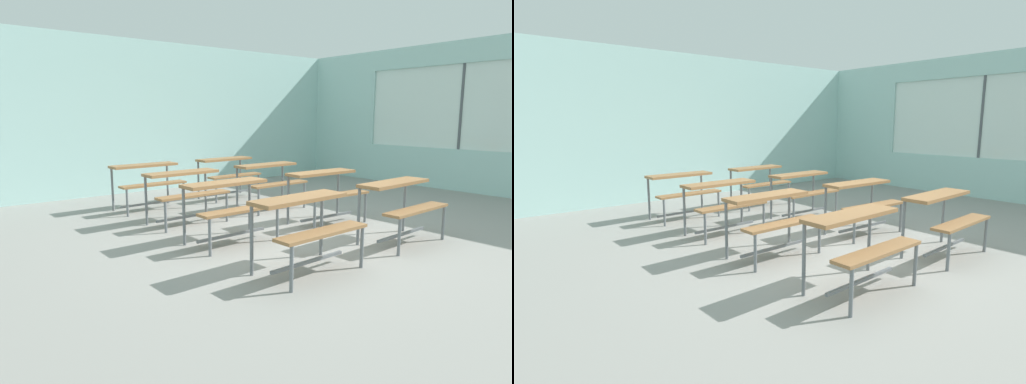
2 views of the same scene
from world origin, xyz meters
The scene contains 11 objects.
ground centered at (0.00, 0.00, -0.03)m, with size 10.00×9.00×0.05m, color gray.
wall_back centered at (0.00, 4.50, 1.50)m, with size 10.00×0.12×3.00m, color #A8D1CC.
wall_right centered at (5.00, -0.13, 1.45)m, with size 0.12×9.00×3.00m.
desk_bench_r0c0 centered at (-0.84, -1.01, 0.56)m, with size 1.11×0.62×0.74m.
desk_bench_r0c1 centered at (0.79, -0.99, 0.56)m, with size 1.12×0.63×0.74m.
desk_bench_r1c0 centered at (-0.85, 0.29, 0.56)m, with size 1.11×0.61×0.74m.
desk_bench_r1c1 centered at (0.80, 0.25, 0.56)m, with size 1.13×0.64×0.74m.
desk_bench_r2c0 centered at (-0.77, 1.50, 0.56)m, with size 1.11×0.62×0.74m.
desk_bench_r2c1 centered at (0.82, 1.51, 0.56)m, with size 1.11×0.60×0.74m.
desk_bench_r3c0 centered at (-0.79, 2.73, 0.56)m, with size 1.12×0.62×0.74m.
desk_bench_r3c1 centered at (0.85, 2.77, 0.56)m, with size 1.13×0.64×0.74m.
Camera 1 is at (-3.89, -4.04, 1.55)m, focal length 31.25 mm.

